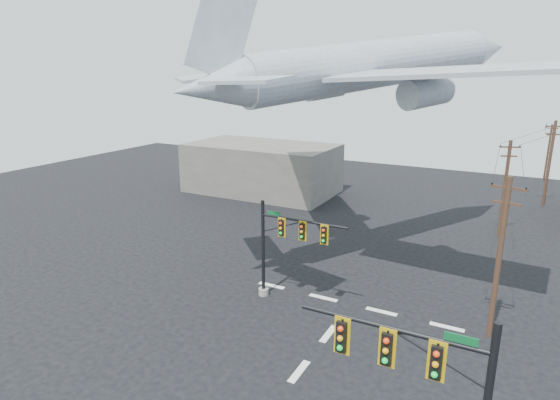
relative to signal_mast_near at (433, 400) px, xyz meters
The scene contains 10 objects.
lane_markings 10.22m from the signal_mast_near, 139.86° to the left, with size 14.00×21.20×0.01m.
signal_mast_near is the anchor object (origin of this frame).
signal_mast_far 15.95m from the signal_mast_near, 135.85° to the left, with size 6.21×0.74×6.72m.
utility_pole_a 12.87m from the signal_mast_near, 84.73° to the left, with size 1.88×0.50×9.47m.
utility_pole_b 31.40m from the signal_mast_near, 89.00° to the left, with size 1.73×0.76×8.93m.
utility_pole_c 45.09m from the signal_mast_near, 84.49° to the left, with size 1.89×0.78×9.59m.
utility_pole_d 59.19m from the signal_mast_near, 85.53° to the left, with size 1.61×0.27×7.79m.
power_lines 36.24m from the signal_mast_near, 86.14° to the left, with size 5.61×46.22×0.56m.
airliner 24.63m from the signal_mast_near, 113.51° to the left, with size 26.08×28.54×8.10m.
building_left 44.82m from the signal_mast_near, 127.24° to the left, with size 18.00×10.00×6.00m, color slate.
Camera 1 is at (8.75, -14.71, 14.88)m, focal length 30.00 mm.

